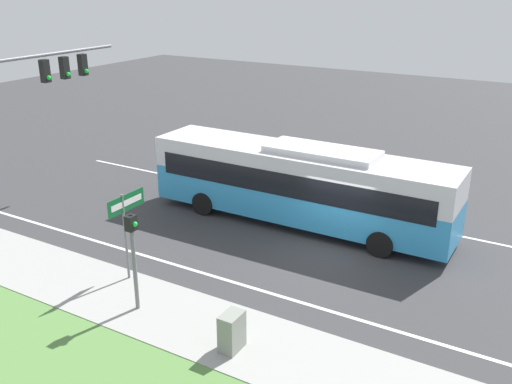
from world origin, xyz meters
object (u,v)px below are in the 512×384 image
object	(u,v)px
signal_gantry	(27,95)
pedestrian_signal	(133,247)
street_sign	(126,218)
bus	(300,181)
utility_cabinet	(232,332)

from	to	relation	value
signal_gantry	pedestrian_signal	size ratio (longest dim) A/B	2.44
signal_gantry	street_sign	world-z (taller)	signal_gantry
bus	pedestrian_signal	bearing A→B (deg)	171.67
pedestrian_signal	street_sign	world-z (taller)	pedestrian_signal
bus	utility_cabinet	distance (m)	8.69
bus	utility_cabinet	bearing A→B (deg)	-165.14
signal_gantry	street_sign	distance (m)	8.09
street_sign	utility_cabinet	xyz separation A→B (m)	(-1.57, -4.83, -1.53)
utility_cabinet	bus	bearing A→B (deg)	14.86
street_sign	utility_cabinet	world-z (taller)	street_sign
bus	street_sign	bearing A→B (deg)	158.81
street_sign	signal_gantry	bearing A→B (deg)	69.90
bus	utility_cabinet	world-z (taller)	bus
bus	signal_gantry	world-z (taller)	signal_gantry
bus	pedestrian_signal	size ratio (longest dim) A/B	3.97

